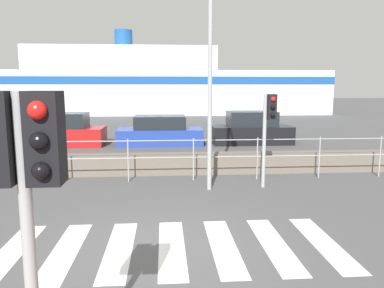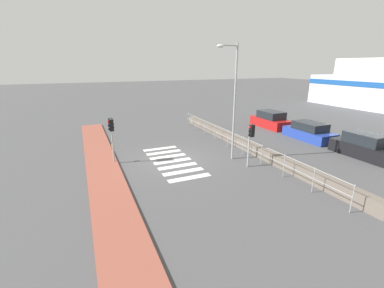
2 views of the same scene
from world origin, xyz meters
name	(u,v)px [view 2 (image 2 of 2)]	position (x,y,z in m)	size (l,w,h in m)	color
ground_plane	(172,160)	(0.00, 0.00, 0.00)	(160.00, 160.00, 0.00)	#4C4C4F
sidewalk_brick	(103,169)	(0.00, -4.10, 0.06)	(24.00, 1.80, 0.12)	#934C3D
crosswalk	(173,161)	(0.21, 0.00, 0.00)	(5.85, 2.40, 0.01)	silver
seawall	(245,145)	(0.00, 5.53, 0.32)	(19.08, 0.55, 0.65)	#6B6056
harbor_fence	(235,139)	(0.00, 4.65, 0.82)	(17.21, 0.04, 1.26)	#9EA0A3
traffic_light_near	(111,129)	(-0.93, -3.36, 2.13)	(0.58, 0.41, 2.73)	#9EA0A3
traffic_light_far	(251,136)	(2.92, 3.75, 1.88)	(0.34, 0.32, 2.55)	#9EA0A3
streetlamp	(232,91)	(1.30, 3.39, 4.24)	(0.32, 1.36, 6.92)	#9EA0A3
parked_car_red	(271,120)	(-4.73, 11.70, 0.65)	(3.98, 1.86, 1.53)	#B21919
parked_car_blue	(309,132)	(-0.10, 11.70, 0.59)	(4.01, 1.86, 1.38)	#233D9E
parked_car_black	(364,147)	(4.34, 11.70, 0.66)	(3.81, 1.75, 1.56)	black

